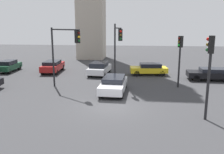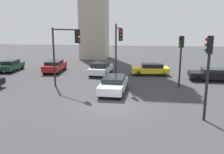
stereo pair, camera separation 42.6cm
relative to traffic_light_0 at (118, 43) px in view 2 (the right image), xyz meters
name	(u,v)px [view 2 (the right image)]	position (x,y,z in m)	size (l,w,h in m)	color
ground_plane	(111,107)	(0.19, -6.36, -3.96)	(102.89, 102.89, 0.00)	#38383A
traffic_light_0	(118,43)	(0.00, 0.00, 0.00)	(1.03, 3.48, 5.68)	black
traffic_light_1	(181,52)	(5.59, -0.35, -0.72)	(0.49, 0.45, 4.62)	black
traffic_light_2	(208,62)	(6.00, -8.00, -0.49)	(0.49, 0.41, 4.97)	black
traffic_light_3	(65,45)	(-4.36, -2.13, -0.09)	(3.16, 2.29, 5.35)	black
car_0	(214,74)	(9.47, 2.90, -3.27)	(4.80, 2.13, 1.26)	black
car_1	(114,84)	(-0.05, -2.67, -3.25)	(2.08, 4.79, 1.33)	silver
car_2	(55,66)	(-8.23, 5.35, -3.21)	(2.21, 4.69, 1.39)	maroon
car_4	(151,69)	(3.19, 4.96, -3.25)	(4.27, 2.21, 1.34)	yellow
car_5	(101,68)	(-2.42, 4.53, -3.21)	(2.24, 4.62, 1.45)	silver
car_7	(11,65)	(-13.69, 5.13, -3.23)	(1.83, 4.07, 1.38)	#19472D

